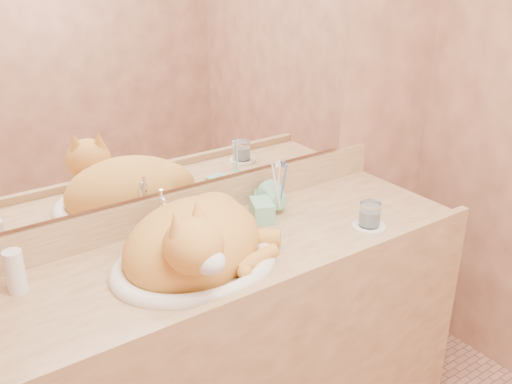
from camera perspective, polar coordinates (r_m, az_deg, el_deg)
wall_back at (r=1.90m, az=-6.49°, el=8.43°), size 2.40×0.02×2.50m
vanity_counter at (r=2.07m, az=-1.60°, el=-15.87°), size 1.60×0.55×0.85m
mirror at (r=1.86m, az=-6.51°, el=12.51°), size 1.30×0.02×0.80m
sink_basin at (r=1.70m, az=-6.21°, el=-5.08°), size 0.53×0.45×0.16m
faucet at (r=1.86m, az=-9.17°, el=-2.54°), size 0.06×0.12×0.17m
cat at (r=1.71m, az=-6.05°, el=-4.71°), size 0.58×0.53×0.26m
soap_dispenser at (r=1.93m, az=0.95°, el=-1.35°), size 0.10×0.10×0.16m
toothbrush_cup at (r=2.02m, az=2.37°, el=-1.18°), size 0.13×0.13×0.10m
toothbrushes at (r=1.99m, az=2.40°, el=0.84°), size 0.03×0.03×0.21m
saucer at (r=1.99m, az=11.22°, el=-3.41°), size 0.12×0.12×0.01m
water_glass at (r=1.97m, az=11.32°, el=-2.19°), size 0.07×0.07×0.08m
lotion_bottle at (r=1.72m, az=-22.94°, el=-7.35°), size 0.05×0.05×0.13m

